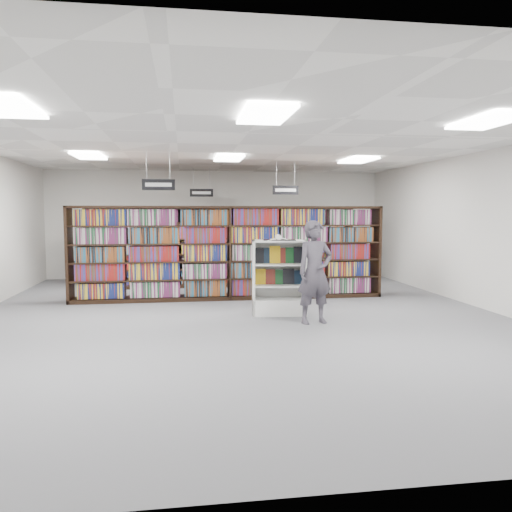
{
  "coord_description": "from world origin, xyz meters",
  "views": [
    {
      "loc": [
        -1.02,
        -9.2,
        1.96
      ],
      "look_at": [
        0.39,
        0.5,
        1.1
      ],
      "focal_mm": 35.0,
      "sensor_mm": 36.0,
      "label": 1
    }
  ],
  "objects": [
    {
      "name": "wall_back",
      "position": [
        0.0,
        6.0,
        1.6
      ],
      "size": [
        10.0,
        0.1,
        3.2
      ],
      "primitive_type": "cube",
      "color": "silver",
      "rests_on": "ground"
    },
    {
      "name": "bookshelf_row_mid",
      "position": [
        0.0,
        4.0,
        1.05
      ],
      "size": [
        7.0,
        0.6,
        2.1
      ],
      "color": "black",
      "rests_on": "floor"
    },
    {
      "name": "troffer_back_left",
      "position": [
        -3.0,
        2.0,
        3.16
      ],
      "size": [
        0.6,
        1.2,
        0.04
      ],
      "primitive_type": "cube",
      "color": "white",
      "rests_on": "ceiling"
    },
    {
      "name": "troffer_front_right",
      "position": [
        3.0,
        -3.0,
        3.16
      ],
      "size": [
        0.6,
        1.2,
        0.04
      ],
      "primitive_type": "cube",
      "color": "white",
      "rests_on": "ceiling"
    },
    {
      "name": "aisle_sign_center",
      "position": [
        -0.5,
        5.0,
        2.53
      ],
      "size": [
        0.65,
        0.02,
        0.8
      ],
      "color": "#B2B2B7",
      "rests_on": "ceiling"
    },
    {
      "name": "troffer_back_right",
      "position": [
        3.0,
        2.0,
        3.16
      ],
      "size": [
        0.6,
        1.2,
        0.04
      ],
      "primitive_type": "cube",
      "color": "white",
      "rests_on": "ceiling"
    },
    {
      "name": "wall_right",
      "position": [
        5.0,
        0.0,
        1.6
      ],
      "size": [
        0.1,
        12.0,
        3.2
      ],
      "primitive_type": "cube",
      "color": "silver",
      "rests_on": "ground"
    },
    {
      "name": "troffer_front_left",
      "position": [
        -3.0,
        -3.0,
        3.16
      ],
      "size": [
        0.6,
        1.2,
        0.04
      ],
      "primitive_type": "cube",
      "color": "white",
      "rests_on": "ceiling"
    },
    {
      "name": "aisle_sign_left",
      "position": [
        -1.5,
        1.0,
        2.53
      ],
      "size": [
        0.65,
        0.02,
        0.8
      ],
      "color": "#B2B2B7",
      "rests_on": "ceiling"
    },
    {
      "name": "aisle_sign_right",
      "position": [
        1.5,
        3.0,
        2.53
      ],
      "size": [
        0.65,
        0.02,
        0.8
      ],
      "color": "#B2B2B7",
      "rests_on": "ceiling"
    },
    {
      "name": "open_book",
      "position": [
        0.77,
        0.08,
        1.46
      ],
      "size": [
        0.64,
        0.42,
        0.13
      ],
      "rotation": [
        0.0,
        0.0,
        -0.13
      ],
      "color": "black",
      "rests_on": "endcap_display"
    },
    {
      "name": "troffer_back_center",
      "position": [
        0.0,
        2.0,
        3.16
      ],
      "size": [
        0.6,
        1.2,
        0.04
      ],
      "primitive_type": "cube",
      "color": "white",
      "rests_on": "ceiling"
    },
    {
      "name": "shopper",
      "position": [
        1.27,
        -0.73,
        0.91
      ],
      "size": [
        0.74,
        0.56,
        1.82
      ],
      "primitive_type": "imported",
      "rotation": [
        0.0,
        0.0,
        0.21
      ],
      "color": "#423E47",
      "rests_on": "floor"
    },
    {
      "name": "bookshelf_row_near",
      "position": [
        0.0,
        2.0,
        1.05
      ],
      "size": [
        7.0,
        0.6,
        2.1
      ],
      "color": "black",
      "rests_on": "floor"
    },
    {
      "name": "wall_front",
      "position": [
        0.0,
        -6.0,
        1.6
      ],
      "size": [
        10.0,
        0.1,
        3.2
      ],
      "primitive_type": "cube",
      "color": "silver",
      "rests_on": "ground"
    },
    {
      "name": "bookshelf_row_far",
      "position": [
        0.0,
        5.7,
        1.05
      ],
      "size": [
        7.0,
        0.6,
        2.1
      ],
      "color": "black",
      "rests_on": "floor"
    },
    {
      "name": "floor",
      "position": [
        0.0,
        0.0,
        0.0
      ],
      "size": [
        12.0,
        12.0,
        0.0
      ],
      "primitive_type": "plane",
      "color": "#56565B",
      "rests_on": "ground"
    },
    {
      "name": "troffer_front_center",
      "position": [
        0.0,
        -3.0,
        3.16
      ],
      "size": [
        0.6,
        1.2,
        0.04
      ],
      "primitive_type": "cube",
      "color": "white",
      "rests_on": "ceiling"
    },
    {
      "name": "ceiling",
      "position": [
        0.0,
        0.0,
        3.2
      ],
      "size": [
        10.0,
        12.0,
        0.1
      ],
      "primitive_type": "cube",
      "color": "silver",
      "rests_on": "wall_back"
    },
    {
      "name": "endcap_display",
      "position": [
        0.79,
        0.15,
        0.49
      ],
      "size": [
        1.07,
        0.61,
        1.43
      ],
      "rotation": [
        0.0,
        0.0,
        -0.1
      ],
      "color": "white",
      "rests_on": "floor"
    }
  ]
}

